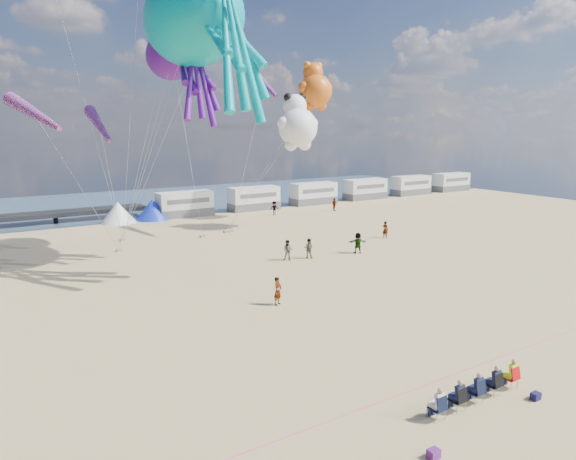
% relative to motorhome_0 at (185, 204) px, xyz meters
% --- Properties ---
extents(ground, '(120.00, 120.00, 0.00)m').
position_rel_motorhome_0_xyz_m(ground, '(-6.00, -40.00, -1.50)').
color(ground, tan).
rests_on(ground, ground).
extents(water, '(120.00, 120.00, 0.00)m').
position_rel_motorhome_0_xyz_m(water, '(-6.00, 15.00, -1.48)').
color(water, '#344E65').
rests_on(water, ground).
extents(motorhome_0, '(6.60, 2.50, 3.00)m').
position_rel_motorhome_0_xyz_m(motorhome_0, '(0.00, 0.00, 0.00)').
color(motorhome_0, silver).
rests_on(motorhome_0, ground).
extents(motorhome_1, '(6.60, 2.50, 3.00)m').
position_rel_motorhome_0_xyz_m(motorhome_1, '(9.50, 0.00, 0.00)').
color(motorhome_1, silver).
rests_on(motorhome_1, ground).
extents(motorhome_2, '(6.60, 2.50, 3.00)m').
position_rel_motorhome_0_xyz_m(motorhome_2, '(19.00, 0.00, 0.00)').
color(motorhome_2, silver).
rests_on(motorhome_2, ground).
extents(motorhome_3, '(6.60, 2.50, 3.00)m').
position_rel_motorhome_0_xyz_m(motorhome_3, '(28.50, 0.00, 0.00)').
color(motorhome_3, silver).
rests_on(motorhome_3, ground).
extents(motorhome_4, '(6.60, 2.50, 3.00)m').
position_rel_motorhome_0_xyz_m(motorhome_4, '(38.00, 0.00, 0.00)').
color(motorhome_4, silver).
rests_on(motorhome_4, ground).
extents(motorhome_5, '(6.60, 2.50, 3.00)m').
position_rel_motorhome_0_xyz_m(motorhome_5, '(47.50, 0.00, 0.00)').
color(motorhome_5, silver).
rests_on(motorhome_5, ground).
extents(tent_white, '(4.00, 4.00, 2.40)m').
position_rel_motorhome_0_xyz_m(tent_white, '(-8.00, 0.00, -0.30)').
color(tent_white, white).
rests_on(tent_white, ground).
extents(tent_blue, '(4.00, 4.00, 2.40)m').
position_rel_motorhome_0_xyz_m(tent_blue, '(-4.00, 0.00, -0.30)').
color(tent_blue, '#1933CC').
rests_on(tent_blue, ground).
extents(spectator_row, '(6.10, 0.90, 1.30)m').
position_rel_motorhome_0_xyz_m(spectator_row, '(-6.08, -46.97, -0.85)').
color(spectator_row, black).
rests_on(spectator_row, ground).
extents(cooler_purple, '(0.40, 0.30, 0.32)m').
position_rel_motorhome_0_xyz_m(cooler_purple, '(-10.15, -48.54, -1.34)').
color(cooler_purple, '#5E1E72').
rests_on(cooler_purple, ground).
extents(cooler_navy, '(0.38, 0.28, 0.30)m').
position_rel_motorhome_0_xyz_m(cooler_navy, '(-3.86, -48.14, -1.35)').
color(cooler_navy, '#161542').
rests_on(cooler_navy, ground).
extents(rope_line, '(34.00, 0.03, 0.03)m').
position_rel_motorhome_0_xyz_m(rope_line, '(-6.00, -45.00, -1.48)').
color(rope_line, '#F2338C').
rests_on(rope_line, ground).
extents(standing_person, '(0.76, 0.67, 1.75)m').
position_rel_motorhome_0_xyz_m(standing_person, '(-6.81, -33.10, -0.63)').
color(standing_person, tan).
rests_on(standing_person, ground).
extents(beachgoer_1, '(0.93, 0.96, 1.66)m').
position_rel_motorhome_0_xyz_m(beachgoer_1, '(1.24, -24.69, -0.67)').
color(beachgoer_1, '#7F6659').
rests_on(beachgoer_1, ground).
extents(beachgoer_2, '(1.06, 1.03, 1.73)m').
position_rel_motorhome_0_xyz_m(beachgoer_2, '(9.56, -5.12, -0.64)').
color(beachgoer_2, '#7F6659').
rests_on(beachgoer_2, ground).
extents(beachgoer_3, '(0.73, 1.12, 1.63)m').
position_rel_motorhome_0_xyz_m(beachgoer_3, '(17.92, -6.27, -0.68)').
color(beachgoer_3, '#7F6659').
rests_on(beachgoer_3, ground).
extents(beachgoer_4, '(1.15, 0.81, 1.81)m').
position_rel_motorhome_0_xyz_m(beachgoer_4, '(5.76, -25.58, -0.60)').
color(beachgoer_4, '#7F6659').
rests_on(beachgoer_4, ground).
extents(beachgoer_5, '(0.90, 1.63, 1.68)m').
position_rel_motorhome_0_xyz_m(beachgoer_5, '(12.01, -22.23, -0.66)').
color(beachgoer_5, '#7F6659').
rests_on(beachgoer_5, ground).
extents(beachgoer_7, '(0.98, 0.95, 1.70)m').
position_rel_motorhome_0_xyz_m(beachgoer_7, '(-0.63, -24.46, -0.65)').
color(beachgoer_7, '#7F6659').
rests_on(beachgoer_7, ground).
extents(sandbag_a, '(0.50, 0.35, 0.22)m').
position_rel_motorhome_0_xyz_m(sandbag_a, '(-11.51, -14.07, -1.39)').
color(sandbag_a, gray).
rests_on(sandbag_a, ground).
extents(sandbag_b, '(0.50, 0.35, 0.22)m').
position_rel_motorhome_0_xyz_m(sandbag_b, '(-3.01, -12.43, -1.39)').
color(sandbag_b, gray).
rests_on(sandbag_b, ground).
extents(sandbag_c, '(0.50, 0.35, 0.22)m').
position_rel_motorhome_0_xyz_m(sandbag_c, '(-0.04, -11.53, -1.39)').
color(sandbag_c, gray).
rests_on(sandbag_c, ground).
extents(sandbag_d, '(0.50, 0.35, 0.22)m').
position_rel_motorhome_0_xyz_m(sandbag_d, '(0.47, -11.60, -1.39)').
color(sandbag_d, gray).
rests_on(sandbag_d, ground).
extents(sandbag_e, '(0.50, 0.35, 0.22)m').
position_rel_motorhome_0_xyz_m(sandbag_e, '(-10.13, -9.92, -1.39)').
color(sandbag_e, gray).
rests_on(sandbag_e, ground).
extents(kite_octopus_teal, '(8.78, 12.99, 13.68)m').
position_rel_motorhome_0_xyz_m(kite_octopus_teal, '(-6.35, -20.05, 17.21)').
color(kite_octopus_teal, '#00A0A9').
extents(kite_octopus_purple, '(4.87, 9.61, 10.58)m').
position_rel_motorhome_0_xyz_m(kite_octopus_purple, '(-6.19, -14.69, 15.21)').
color(kite_octopus_purple, '#500E86').
extents(kite_panda, '(6.37, 6.22, 6.98)m').
position_rel_motorhome_0_xyz_m(kite_panda, '(7.69, -13.18, 9.12)').
color(kite_panda, white).
extents(kite_teddy_orange, '(5.84, 5.68, 6.51)m').
position_rel_motorhome_0_xyz_m(kite_teddy_orange, '(12.73, -9.16, 13.21)').
color(kite_teddy_orange, orange).
extents(windsock_left, '(3.54, 6.21, 6.29)m').
position_rel_motorhome_0_xyz_m(windsock_left, '(-17.59, -17.38, 10.15)').
color(windsock_left, red).
extents(windsock_mid, '(1.76, 6.35, 6.28)m').
position_rel_motorhome_0_xyz_m(windsock_mid, '(3.51, -13.52, 13.31)').
color(windsock_mid, red).
extents(windsock_right, '(1.30, 4.84, 4.78)m').
position_rel_motorhome_0_xyz_m(windsock_right, '(-13.34, -18.14, 9.32)').
color(windsock_right, red).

